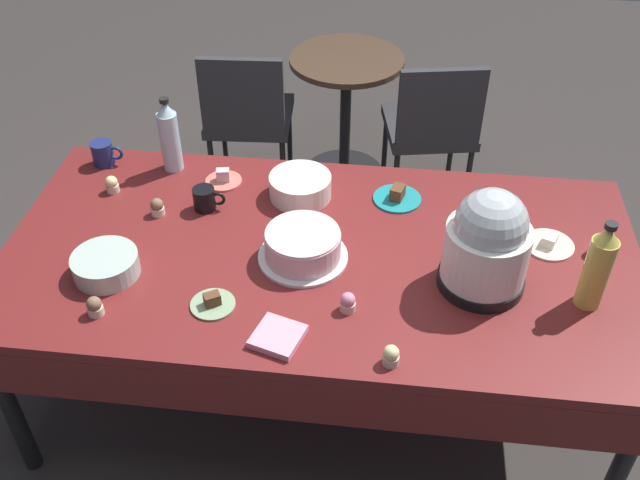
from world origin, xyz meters
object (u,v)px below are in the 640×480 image
object	(u,v)px
glass_salad_bowl	(106,265)
soda_bottle_ginger_ale	(598,267)
dessert_plate_teal	(397,196)
frosted_layer_cake	(303,246)
dessert_plate_charcoal	(493,205)
dessert_plate_coral	(223,179)
cupcake_lemon	(348,302)
maroon_chair_left	(247,112)
cupcake_rose	(95,307)
cupcake_berry	(112,185)
coffee_mug_black	(205,199)
maroon_chair_right	(433,123)
cupcake_cocoa	(597,247)
potluck_table	(320,265)
cupcake_mint	(391,356)
soda_bottle_water	(169,137)
round_cafe_table	(346,96)
ceramic_snack_bowl	(300,186)
cupcake_vanilla	(157,207)
dessert_plate_cream	(549,243)
dessert_plate_sage	(213,303)
slow_cooker	(487,244)
coffee_mug_navy	(103,153)

from	to	relation	value
glass_salad_bowl	soda_bottle_ginger_ale	xyz separation A→B (m)	(1.56, 0.05, 0.11)
glass_salad_bowl	dessert_plate_teal	distance (m)	1.08
frosted_layer_cake	dessert_plate_charcoal	world-z (taller)	frosted_layer_cake
dessert_plate_teal	dessert_plate_coral	bearing A→B (deg)	176.93
cupcake_lemon	maroon_chair_left	world-z (taller)	maroon_chair_left
frosted_layer_cake	cupcake_rose	world-z (taller)	frosted_layer_cake
dessert_plate_charcoal	cupcake_berry	world-z (taller)	cupcake_berry
soda_bottle_ginger_ale	coffee_mug_black	xyz separation A→B (m)	(-1.32, 0.34, -0.11)
maroon_chair_left	maroon_chair_right	xyz separation A→B (m)	(0.96, 0.00, 0.00)
glass_salad_bowl	cupcake_cocoa	world-z (taller)	glass_salad_bowl
cupcake_cocoa	maroon_chair_left	size ratio (longest dim) A/B	0.08
potluck_table	soda_bottle_ginger_ale	xyz separation A→B (m)	(0.87, -0.15, 0.21)
cupcake_mint	cupcake_berry	xyz separation A→B (m)	(-1.09, 0.73, 0.00)
cupcake_rose	soda_bottle_water	xyz separation A→B (m)	(0.02, 0.83, 0.11)
cupcake_lemon	round_cafe_table	bearing A→B (deg)	95.22
ceramic_snack_bowl	cupcake_mint	size ratio (longest dim) A/B	3.47
cupcake_mint	cupcake_vanilla	world-z (taller)	same
ceramic_snack_bowl	soda_bottle_ginger_ale	size ratio (longest dim) A/B	0.73
dessert_plate_cream	cupcake_berry	distance (m)	1.62
cupcake_berry	maroon_chair_left	bearing A→B (deg)	75.61
dessert_plate_sage	dessert_plate_cream	distance (m)	1.17
potluck_table	cupcake_vanilla	xyz separation A→B (m)	(-0.62, 0.14, 0.09)
slow_cooker	coffee_mug_black	distance (m)	1.04
glass_salad_bowl	coffee_mug_navy	distance (m)	0.68
dessert_plate_sage	coffee_mug_navy	bearing A→B (deg)	129.81
frosted_layer_cake	dessert_plate_teal	bearing A→B (deg)	50.81
coffee_mug_black	cupcake_berry	bearing A→B (deg)	170.65
dessert_plate_charcoal	cupcake_lemon	bearing A→B (deg)	-129.46
slow_cooker	dessert_plate_sage	distance (m)	0.88
glass_salad_bowl	dessert_plate_coral	world-z (taller)	glass_salad_bowl
maroon_chair_right	round_cafe_table	bearing A→B (deg)	154.26
coffee_mug_black	dessert_plate_charcoal	bearing A→B (deg)	6.92
ceramic_snack_bowl	maroon_chair_left	distance (m)	1.18
dessert_plate_sage	maroon_chair_right	world-z (taller)	maroon_chair_right
glass_salad_bowl	maroon_chair_left	world-z (taller)	maroon_chair_left
dessert_plate_sage	glass_salad_bowl	bearing A→B (deg)	164.44
dessert_plate_cream	soda_bottle_ginger_ale	xyz separation A→B (m)	(0.08, -0.27, 0.14)
slow_cooker	cupcake_lemon	bearing A→B (deg)	-157.95
dessert_plate_teal	cupcake_berry	distance (m)	1.09
glass_salad_bowl	coffee_mug_navy	world-z (taller)	coffee_mug_navy
ceramic_snack_bowl	cupcake_rose	distance (m)	0.88
glass_salad_bowl	soda_bottle_ginger_ale	world-z (taller)	soda_bottle_ginger_ale
cupcake_berry	coffee_mug_black	world-z (taller)	coffee_mug_black
cupcake_mint	maroon_chair_left	size ratio (longest dim) A/B	0.08
dessert_plate_teal	soda_bottle_water	distance (m)	0.91
dessert_plate_teal	cupcake_rose	bearing A→B (deg)	-141.85
frosted_layer_cake	cupcake_berry	xyz separation A→B (m)	(-0.78, 0.30, -0.02)
soda_bottle_ginger_ale	frosted_layer_cake	bearing A→B (deg)	173.45
glass_salad_bowl	ceramic_snack_bowl	world-z (taller)	ceramic_snack_bowl
slow_cooker	cupcake_cocoa	bearing A→B (deg)	26.55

